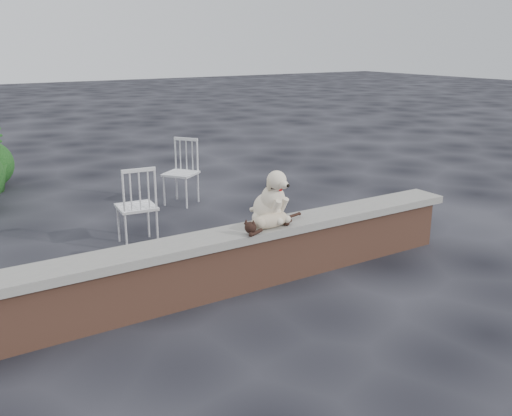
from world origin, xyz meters
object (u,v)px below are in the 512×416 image
dog (268,196)px  cat (270,220)px  chair_c (136,205)px  chair_d (181,172)px

dog → cat: size_ratio=0.58×
dog → chair_c: (-0.74, 1.61, -0.38)m
cat → chair_d: size_ratio=1.00×
chair_c → chair_d: bearing=-126.4°
cat → chair_c: 1.89m
cat → chair_d: chair_d is taller
dog → chair_c: size_ratio=0.58×
cat → chair_c: bearing=99.2°
dog → cat: dog is taller
dog → cat: bearing=-129.5°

